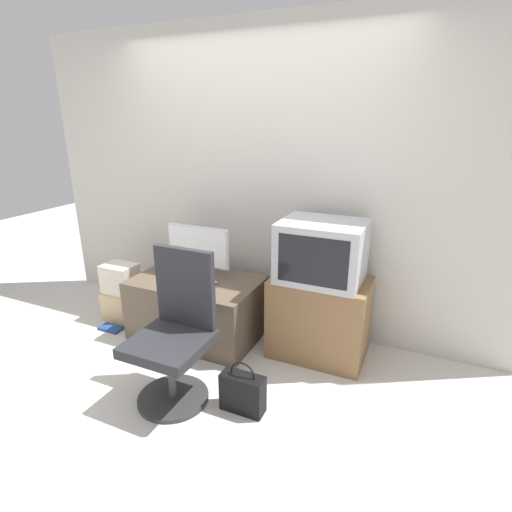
{
  "coord_description": "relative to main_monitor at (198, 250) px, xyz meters",
  "views": [
    {
      "loc": [
        1.42,
        -1.85,
        1.84
      ],
      "look_at": [
        0.17,
        0.94,
        0.78
      ],
      "focal_mm": 28.0,
      "sensor_mm": 36.0,
      "label": 1
    }
  ],
  "objects": [
    {
      "name": "wall_back",
      "position": [
        0.37,
        0.41,
        0.54
      ],
      "size": [
        4.4,
        0.05,
        2.6
      ],
      "color": "beige",
      "rests_on": "ground_plane"
    },
    {
      "name": "mouse",
      "position": [
        0.21,
        -0.11,
        -0.22
      ],
      "size": [
        0.06,
        0.03,
        0.03
      ],
      "color": "silver",
      "rests_on": "desk"
    },
    {
      "name": "office_chair",
      "position": [
        0.34,
        -0.85,
        -0.3
      ],
      "size": [
        0.49,
        0.49,
        1.03
      ],
      "color": "#333333",
      "rests_on": "ground_plane"
    },
    {
      "name": "keyboard",
      "position": [
        -0.02,
        -0.14,
        -0.23
      ],
      "size": [
        0.35,
        0.12,
        0.01
      ],
      "color": "silver",
      "rests_on": "desk"
    },
    {
      "name": "desk",
      "position": [
        0.03,
        -0.1,
        -0.5
      ],
      "size": [
        1.08,
        0.67,
        0.53
      ],
      "color": "brown",
      "rests_on": "ground_plane"
    },
    {
      "name": "cardboard_box_lower",
      "position": [
        -0.79,
        -0.14,
        -0.63
      ],
      "size": [
        0.33,
        0.27,
        0.27
      ],
      "color": "#D1B27F",
      "rests_on": "ground_plane"
    },
    {
      "name": "handbag",
      "position": [
        0.82,
        -0.82,
        -0.62
      ],
      "size": [
        0.29,
        0.12,
        0.37
      ],
      "color": "black",
      "rests_on": "ground_plane"
    },
    {
      "name": "ground_plane",
      "position": [
        0.37,
        -0.92,
        -0.76
      ],
      "size": [
        12.0,
        12.0,
        0.0
      ],
      "primitive_type": "plane",
      "color": "beige"
    },
    {
      "name": "book",
      "position": [
        -0.75,
        -0.36,
        -0.75
      ],
      "size": [
        0.22,
        0.12,
        0.02
      ],
      "color": "navy",
      "rests_on": "ground_plane"
    },
    {
      "name": "side_stand",
      "position": [
        1.08,
        0.04,
        -0.43
      ],
      "size": [
        0.75,
        0.49,
        0.66
      ],
      "color": "olive",
      "rests_on": "ground_plane"
    },
    {
      "name": "crt_tv",
      "position": [
        1.08,
        0.03,
        0.13
      ],
      "size": [
        0.62,
        0.5,
        0.46
      ],
      "color": "#B7B7BC",
      "rests_on": "side_stand"
    },
    {
      "name": "main_monitor",
      "position": [
        0.0,
        0.0,
        0.0
      ],
      "size": [
        0.59,
        0.19,
        0.44
      ],
      "color": "silver",
      "rests_on": "desk"
    },
    {
      "name": "cardboard_box_upper",
      "position": [
        -0.79,
        -0.14,
        -0.35
      ],
      "size": [
        0.3,
        0.23,
        0.27
      ],
      "color": "beige",
      "rests_on": "cardboard_box_lower"
    }
  ]
}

